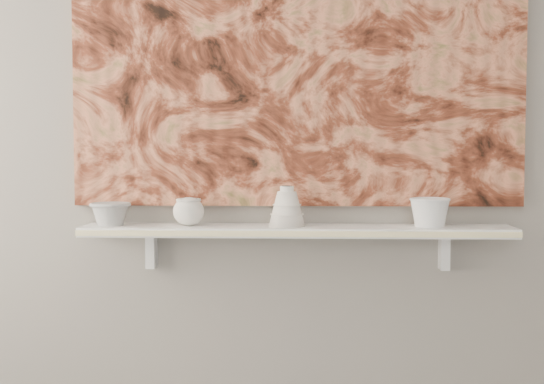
{
  "coord_description": "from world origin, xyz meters",
  "views": [
    {
      "loc": [
        0.01,
        -0.95,
        1.19
      ],
      "look_at": [
        -0.08,
        1.49,
        1.04
      ],
      "focal_mm": 50.0,
      "sensor_mm": 36.0,
      "label": 1
    }
  ],
  "objects_px": {
    "cup_cream": "(189,212)",
    "shelf": "(297,231)",
    "bowl_grey": "(110,214)",
    "bowl_white": "(430,212)",
    "bell_vessel": "(287,206)",
    "painting": "(297,40)"
  },
  "relations": [
    {
      "from": "cup_cream",
      "to": "bell_vessel",
      "type": "distance_m",
      "value": 0.32
    },
    {
      "from": "bowl_grey",
      "to": "bowl_white",
      "type": "height_order",
      "value": "bowl_white"
    },
    {
      "from": "shelf",
      "to": "bell_vessel",
      "type": "distance_m",
      "value": 0.09
    },
    {
      "from": "bell_vessel",
      "to": "painting",
      "type": "bearing_deg",
      "value": 68.38
    },
    {
      "from": "shelf",
      "to": "bowl_white",
      "type": "relative_size",
      "value": 10.76
    },
    {
      "from": "cup_cream",
      "to": "shelf",
      "type": "bearing_deg",
      "value": 0.0
    },
    {
      "from": "painting",
      "to": "bowl_grey",
      "type": "relative_size",
      "value": 11.17
    },
    {
      "from": "shelf",
      "to": "cup_cream",
      "type": "bearing_deg",
      "value": 180.0
    },
    {
      "from": "painting",
      "to": "bowl_white",
      "type": "bearing_deg",
      "value": -10.61
    },
    {
      "from": "painting",
      "to": "bell_vessel",
      "type": "bearing_deg",
      "value": -111.62
    },
    {
      "from": "painting",
      "to": "bowl_grey",
      "type": "xyz_separation_m",
      "value": [
        -0.61,
        -0.08,
        -0.57
      ]
    },
    {
      "from": "bowl_grey",
      "to": "cup_cream",
      "type": "xyz_separation_m",
      "value": [
        0.26,
        0.0,
        0.01
      ]
    },
    {
      "from": "shelf",
      "to": "bell_vessel",
      "type": "height_order",
      "value": "bell_vessel"
    },
    {
      "from": "shelf",
      "to": "bowl_white",
      "type": "distance_m",
      "value": 0.43
    },
    {
      "from": "shelf",
      "to": "bowl_grey",
      "type": "xyz_separation_m",
      "value": [
        -0.61,
        0.0,
        0.05
      ]
    },
    {
      "from": "cup_cream",
      "to": "painting",
      "type": "bearing_deg",
      "value": 12.84
    },
    {
      "from": "bell_vessel",
      "to": "bowl_white",
      "type": "distance_m",
      "value": 0.46
    },
    {
      "from": "painting",
      "to": "bowl_white",
      "type": "height_order",
      "value": "painting"
    },
    {
      "from": "bowl_grey",
      "to": "cup_cream",
      "type": "bearing_deg",
      "value": 0.0
    },
    {
      "from": "bowl_grey",
      "to": "bowl_white",
      "type": "distance_m",
      "value": 1.04
    },
    {
      "from": "cup_cream",
      "to": "bell_vessel",
      "type": "bearing_deg",
      "value": 0.0
    },
    {
      "from": "shelf",
      "to": "bell_vessel",
      "type": "bearing_deg",
      "value": 180.0
    }
  ]
}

